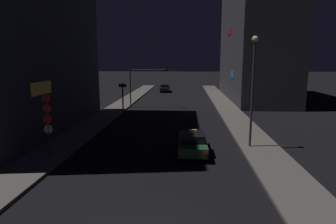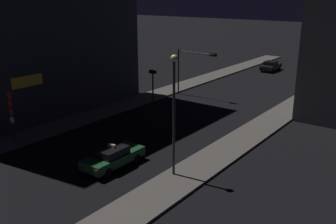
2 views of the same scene
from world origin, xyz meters
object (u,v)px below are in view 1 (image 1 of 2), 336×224
object	(u,v)px
sign_pole_left	(48,120)
taxi	(192,142)
street_lamp_near_block	(253,79)
traffic_light_left_kerb	(123,92)
far_car	(165,88)
traffic_light_overhead	(145,79)

from	to	relation	value
sign_pole_left	taxi	bearing A→B (deg)	9.68
street_lamp_near_block	traffic_light_left_kerb	bearing A→B (deg)	133.46
taxi	far_car	distance (m)	37.70
far_car	street_lamp_near_block	world-z (taller)	street_lamp_near_block
far_car	traffic_light_left_kerb	bearing A→B (deg)	-97.21
traffic_light_left_kerb	taxi	bearing A→B (deg)	-60.66
taxi	street_lamp_near_block	size ratio (longest dim) A/B	0.59
traffic_light_left_kerb	street_lamp_near_block	world-z (taller)	street_lamp_near_block
taxi	traffic_light_overhead	distance (m)	19.24
traffic_light_left_kerb	far_car	bearing A→B (deg)	82.79
traffic_light_overhead	far_car	bearing A→B (deg)	86.69
traffic_light_left_kerb	sign_pole_left	size ratio (longest dim) A/B	0.91
traffic_light_left_kerb	sign_pole_left	world-z (taller)	sign_pole_left
far_car	traffic_light_overhead	bearing A→B (deg)	-93.31
traffic_light_overhead	traffic_light_left_kerb	world-z (taller)	traffic_light_overhead
traffic_light_overhead	sign_pole_left	xyz separation A→B (m)	(-3.28, -19.65, -1.34)
sign_pole_left	street_lamp_near_block	xyz separation A→B (m)	(13.02, 2.80, 2.42)
traffic_light_overhead	traffic_light_left_kerb	distance (m)	5.09
sign_pole_left	street_lamp_near_block	world-z (taller)	street_lamp_near_block
far_car	street_lamp_near_block	bearing A→B (deg)	-76.58
taxi	far_car	bearing A→B (deg)	97.00
taxi	far_car	xyz separation A→B (m)	(-4.60, 37.42, -0.00)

